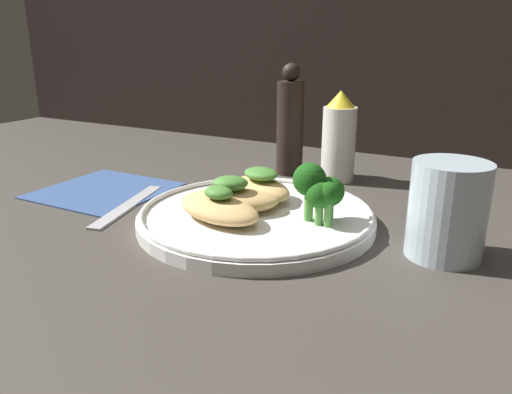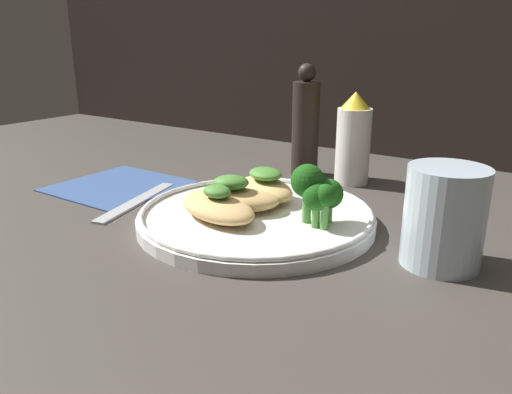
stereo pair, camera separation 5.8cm
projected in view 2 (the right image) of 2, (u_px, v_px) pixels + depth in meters
ground_plane at (256, 228)px, 59.58cm from camera, size 180.00×180.00×1.00cm
plate at (256, 216)px, 59.11cm from camera, size 27.99×27.99×2.00cm
grilled_meat_front at (217, 207)px, 56.90cm from camera, size 12.43×8.98×3.95cm
grilled_meat_middle at (231, 198)px, 59.59cm from camera, size 13.23×10.80×4.29cm
grilled_meat_back at (266, 186)px, 63.71cm from camera, size 11.31×9.55×4.00cm
broccoli_bunch at (317, 191)px, 54.41cm from camera, size 5.75×5.66×6.70cm
sauce_bottle at (353, 140)px, 74.02cm from camera, size 5.09×5.09×13.70cm
pepper_grinder at (305, 125)px, 77.97cm from camera, size 4.23×4.23×17.38cm
drinking_glass at (444, 217)px, 47.64cm from camera, size 7.64×7.64×9.84cm
fork at (137, 200)px, 66.90cm from camera, size 6.15×17.12×0.60cm
napkin at (119, 185)px, 73.87cm from camera, size 16.83×16.83×0.40cm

